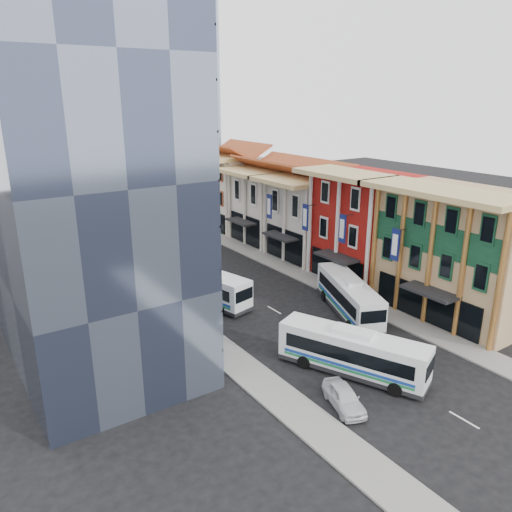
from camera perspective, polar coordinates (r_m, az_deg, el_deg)
ground at (r=39.59m, az=15.33°, el=-13.35°), size 200.00×200.00×0.00m
sidewalk_right at (r=59.24m, az=4.77°, el=-1.93°), size 3.00×90.00×0.15m
sidewalk_left at (r=51.02m, az=-10.40°, el=-5.53°), size 3.00×90.00×0.15m
shophouse_tan at (r=50.41m, az=22.13°, el=0.29°), size 8.00×14.00×12.00m
shophouse_red at (r=57.58m, az=12.34°, el=3.30°), size 8.00×10.00×12.00m
shophouse_cream_near at (r=64.52m, az=6.22°, el=4.26°), size 8.00×9.00×10.00m
shophouse_cream_mid at (r=71.44m, az=1.56°, el=5.69°), size 8.00×9.00×10.00m
shophouse_cream_far at (r=79.94m, az=-2.85°, el=7.36°), size 8.00×12.00×11.00m
office_tower at (r=41.73m, az=-20.70°, el=9.73°), size 12.00×26.00×30.00m
office_block_far at (r=65.49m, az=-24.02°, el=4.80°), size 10.00×18.00×14.00m
bus_left_near at (r=38.70m, az=10.97°, el=-10.66°), size 7.07×11.46×3.64m
bus_left_far at (r=51.05m, az=-5.96°, el=-3.20°), size 5.30×11.64×3.63m
bus_right at (r=48.72m, az=10.56°, el=-4.45°), size 6.92×11.61×3.68m
sedan_left at (r=35.38m, az=10.03°, el=-15.61°), size 3.04×4.67×1.48m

